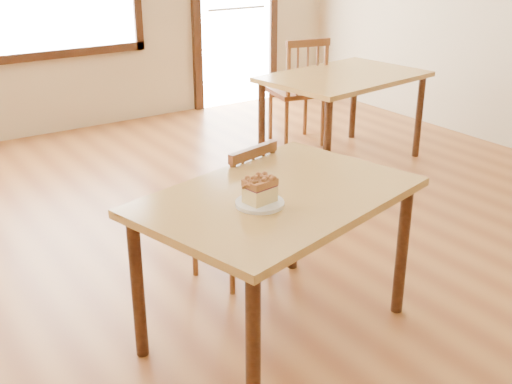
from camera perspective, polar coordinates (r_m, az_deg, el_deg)
ground at (r=3.23m, az=1.68°, el=-12.93°), size 8.00×8.00×0.00m
cafe_table_main at (r=2.96m, az=1.97°, el=-1.71°), size 1.44×1.13×0.75m
cafe_chair_main at (r=3.56m, az=-1.79°, el=-1.66°), size 0.45×0.45×0.82m
cafe_table_second at (r=5.42m, az=7.80°, el=9.41°), size 1.41×1.04×0.75m
cafe_chair_second at (r=5.89m, az=3.84°, el=9.00°), size 0.53×0.53×0.99m
plate at (r=2.79m, az=0.34°, el=-1.03°), size 0.21×0.21×0.02m
cake_slice at (r=2.77m, az=0.31°, el=0.26°), size 0.15×0.11×0.12m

